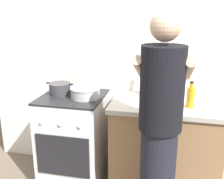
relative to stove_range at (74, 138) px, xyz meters
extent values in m
cube|color=silver|center=(0.55, 0.35, 0.80)|extent=(3.20, 0.10, 2.50)
cube|color=#99724C|center=(0.90, 0.00, -0.02)|extent=(0.96, 0.56, 0.86)
cube|color=#B7B2A8|center=(0.90, 0.00, 0.43)|extent=(1.00, 0.60, 0.04)
cube|color=silver|center=(0.00, 0.00, -0.01)|extent=(0.60, 0.60, 0.88)
cube|color=#232326|center=(0.00, 0.00, 0.44)|extent=(0.60, 0.60, 0.02)
cube|color=black|center=(0.00, -0.30, -0.03)|extent=(0.51, 0.01, 0.40)
cylinder|color=silver|center=(-0.18, -0.31, 0.29)|extent=(0.04, 0.01, 0.04)
cylinder|color=silver|center=(0.00, -0.31, 0.29)|extent=(0.04, 0.01, 0.04)
cylinder|color=silver|center=(0.18, -0.31, 0.29)|extent=(0.04, 0.01, 0.04)
cylinder|color=#38383D|center=(-0.14, 0.04, 0.51)|extent=(0.21, 0.21, 0.11)
cube|color=black|center=(-0.26, 0.04, 0.56)|extent=(0.04, 0.02, 0.01)
cube|color=black|center=(-0.02, 0.04, 0.56)|extent=(0.04, 0.02, 0.01)
cylinder|color=#B7B7BC|center=(0.14, -0.02, 0.50)|extent=(0.27, 0.27, 0.10)
torus|color=#B7B7BC|center=(0.14, -0.02, 0.54)|extent=(0.29, 0.29, 0.01)
cylinder|color=silver|center=(0.70, 0.16, 0.52)|extent=(0.10, 0.10, 0.14)
cylinder|color=white|center=(0.71, 0.15, 0.59)|extent=(0.04, 0.02, 0.22)
sphere|color=white|center=(0.71, 0.15, 0.71)|extent=(0.03, 0.03, 0.03)
cylinder|color=silver|center=(0.70, 0.16, 0.59)|extent=(0.03, 0.02, 0.23)
sphere|color=silver|center=(0.70, 0.16, 0.72)|extent=(0.03, 0.03, 0.03)
cylinder|color=black|center=(0.69, 0.17, 0.60)|extent=(0.03, 0.05, 0.27)
sphere|color=black|center=(0.69, 0.17, 0.75)|extent=(0.03, 0.03, 0.03)
cylinder|color=silver|center=(0.72, 0.15, 0.61)|extent=(0.02, 0.03, 0.29)
sphere|color=silver|center=(0.72, 0.15, 0.76)|extent=(0.03, 0.03, 0.03)
cylinder|color=gold|center=(1.09, -0.07, 0.54)|extent=(0.07, 0.07, 0.18)
cylinder|color=gold|center=(1.09, -0.07, 0.64)|extent=(0.03, 0.03, 0.04)
cylinder|color=black|center=(1.09, -0.07, 0.67)|extent=(0.03, 0.03, 0.02)
cylinder|color=black|center=(0.86, -0.56, 0.74)|extent=(0.30, 0.30, 0.58)
sphere|color=#D3AA8C|center=(0.86, -0.56, 1.15)|extent=(0.20, 0.20, 0.20)
cylinder|color=#D3AA8C|center=(0.69, -0.42, 0.85)|extent=(0.07, 0.41, 0.24)
cylinder|color=#D3AA8C|center=(1.03, -0.42, 0.85)|extent=(0.07, 0.41, 0.24)
camera|label=1|loc=(0.91, -2.30, 1.25)|focal=42.82mm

